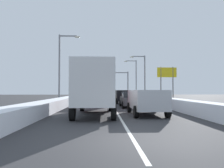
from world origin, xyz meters
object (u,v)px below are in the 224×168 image
Objects in this scene: street_lamp_right_mid at (134,75)px; traffic_light_gantry at (113,78)px; suv_black_right_lane_third at (124,95)px; street_lamp_left_mid at (62,63)px; suv_silver_right_lane_nearest at (146,100)px; box_truck_center_lane_nearest at (95,87)px; suv_gray_center_lane_second at (96,96)px; street_lamp_right_near at (143,73)px; sedan_tan_center_lane_third at (100,97)px; roadside_sign_right at (167,76)px; sedan_charcoal_right_lane_second at (131,99)px; sedan_white_center_lane_fourth at (100,96)px; sedan_red_right_lane_fourth at (121,96)px.

traffic_light_gantry is at bearing 122.53° from street_lamp_right_mid.
street_lamp_left_mid reaches higher than suv_black_right_lane_third.
suv_silver_right_lane_nearest is at bearing -57.36° from street_lamp_left_mid.
box_truck_center_lane_nearest is 8.27m from suv_gray_center_lane_second.
street_lamp_left_mid is at bearing 133.38° from suv_gray_center_lane_second.
suv_black_right_lane_third is at bearing -114.39° from street_lamp_right_near.
suv_gray_center_lane_second is (-0.26, 8.22, -0.88)m from box_truck_center_lane_nearest.
suv_black_right_lane_third is 3.40m from sedan_tan_center_lane_third.
sedan_tan_center_lane_third is at bearing -150.82° from roadside_sign_right.
traffic_light_gantry is at bearing 90.84° from suv_black_right_lane_third.
sedan_tan_center_lane_third is at bearing 86.97° from suv_gray_center_lane_second.
sedan_charcoal_right_lane_second is 31.57m from traffic_light_gantry.
sedan_charcoal_right_lane_second is at bearing -118.74° from roadside_sign_right.
suv_silver_right_lane_nearest is at bearing -88.91° from traffic_light_gantry.
box_truck_center_lane_nearest is (-3.11, -13.21, 0.88)m from suv_black_right_lane_third.
traffic_light_gantry is at bearing 115.36° from roadside_sign_right.
street_lamp_right_mid is (7.04, 10.04, 4.06)m from sedan_white_center_lane_fourth.
traffic_light_gantry reaches higher than box_truck_center_lane_nearest.
street_lamp_right_near is (4.43, -15.90, -0.15)m from traffic_light_gantry.
sedan_white_center_lane_fourth is at bearing 110.89° from suv_black_right_lane_third.
box_truck_center_lane_nearest is at bearing -117.74° from roadside_sign_right.
sedan_tan_center_lane_third is (-3.02, 1.53, -0.25)m from suv_black_right_lane_third.
street_lamp_right_mid reaches higher than suv_black_right_lane_third.
suv_gray_center_lane_second is 0.46× the size of traffic_light_gantry.
roadside_sign_right is (10.94, 20.80, 2.12)m from box_truck_center_lane_nearest.
sedan_charcoal_right_lane_second is at bearing -89.10° from traffic_light_gantry.
sedan_red_right_lane_fourth is 11.50m from street_lamp_left_mid.
box_truck_center_lane_nearest is at bearing -88.22° from suv_gray_center_lane_second.
street_lamp_right_mid is (3.82, 11.30, 4.06)m from sedan_red_right_lane_fourth.
suv_gray_center_lane_second is (-3.72, 7.99, 0.00)m from suv_silver_right_lane_nearest.
suv_black_right_lane_third is 1.00× the size of suv_gray_center_lane_second.
suv_black_right_lane_third is 6.77m from sedan_red_right_lane_fourth.
sedan_charcoal_right_lane_second is 6.46m from suv_black_right_lane_third.
sedan_red_right_lane_fourth is at bearing -108.68° from street_lamp_right_mid.
roadside_sign_right reaches higher than box_truck_center_lane_nearest.
street_lamp_right_near reaches higher than traffic_light_gantry.
suv_black_right_lane_third is 6.02m from suv_gray_center_lane_second.
sedan_red_right_lane_fourth is 0.92× the size of suv_gray_center_lane_second.
box_truck_center_lane_nearest is 23.60m from roadside_sign_right.
sedan_tan_center_lane_third is at bearing 111.52° from sedan_charcoal_right_lane_second.
traffic_light_gantry is 8.07m from street_lamp_right_mid.
roadside_sign_right is (11.19, 12.58, 3.00)m from suv_gray_center_lane_second.
street_lamp_right_mid is at bearing 71.32° from sedan_red_right_lane_fourth.
street_lamp_right_mid reaches higher than suv_silver_right_lane_nearest.
suv_black_right_lane_third is at bearing -91.34° from sedan_red_right_lane_fourth.
suv_gray_center_lane_second is (-3.37, -5.00, 0.00)m from suv_black_right_lane_third.
traffic_light_gantry is (2.75, 38.08, 2.82)m from box_truck_center_lane_nearest.
street_lamp_right_near reaches higher than suv_gray_center_lane_second.
street_lamp_left_mid reaches higher than suv_silver_right_lane_nearest.
street_lamp_right_near is at bearing -74.43° from traffic_light_gantry.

